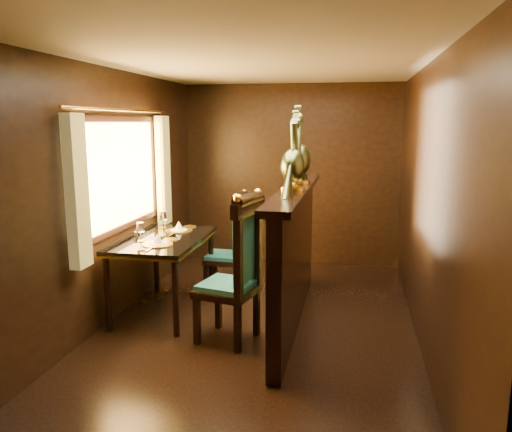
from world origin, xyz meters
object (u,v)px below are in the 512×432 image
Objects in this scene: dining_table at (163,244)px; peacock_right at (299,145)px; peacock_left at (293,151)px; chair_right at (234,241)px; chair_left at (240,265)px.

dining_table is 1.74m from peacock_right.
chair_right is at bearing 129.83° from peacock_left.
chair_left is at bearing -116.20° from peacock_right.
dining_table is 1.73m from peacock_left.
chair_left is 1.15× the size of chair_right.
chair_left is (0.96, -0.61, 0.00)m from dining_table.
chair_left is 1.92× the size of peacock_left.
peacock_left is at bearing -90.00° from peacock_right.
chair_left is at bearing -72.25° from chair_right.
peacock_left is at bearing -48.25° from chair_right.
peacock_right is (0.00, 0.53, 0.03)m from peacock_left.
dining_table is at bearing -131.14° from chair_right.
chair_left is at bearing -142.55° from peacock_left.
peacock_right reaches higher than chair_left.
chair_left is 1.30m from chair_right.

